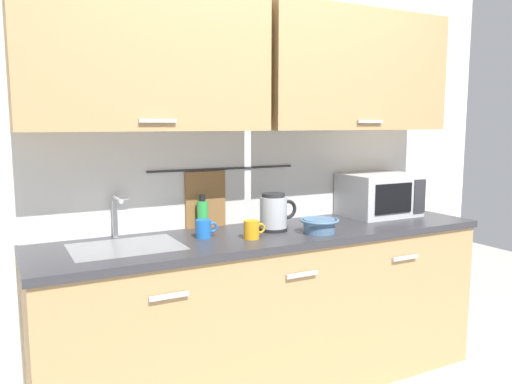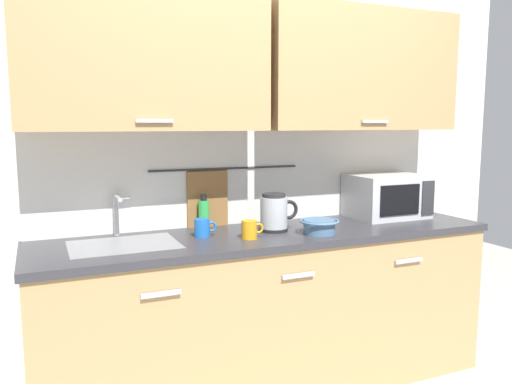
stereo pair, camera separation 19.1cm
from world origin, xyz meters
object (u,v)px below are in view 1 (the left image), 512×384
object	(u,v)px
microwave	(379,195)
dish_soap_bottle	(202,214)
electric_kettle	(274,212)
mixing_bowl	(319,225)
mug_by_kettle	(204,229)
mug_near_sink	(252,230)

from	to	relation	value
microwave	dish_soap_bottle	xyz separation A→B (m)	(-1.17, 0.12, -0.05)
microwave	electric_kettle	size ratio (longest dim) A/B	2.03
dish_soap_bottle	mixing_bowl	size ratio (longest dim) A/B	0.92
electric_kettle	dish_soap_bottle	xyz separation A→B (m)	(-0.34, 0.21, -0.01)
mixing_bowl	mug_by_kettle	xyz separation A→B (m)	(-0.60, 0.18, 0.00)
microwave	mixing_bowl	distance (m)	0.70
mixing_bowl	electric_kettle	bearing A→B (deg)	138.46
electric_kettle	mug_by_kettle	world-z (taller)	electric_kettle
dish_soap_bottle	mug_by_kettle	distance (m)	0.21
dish_soap_bottle	microwave	bearing A→B (deg)	-5.92
microwave	mug_by_kettle	bearing A→B (deg)	-176.43
microwave	electric_kettle	world-z (taller)	microwave
dish_soap_bottle	mixing_bowl	bearing A→B (deg)	-35.72
microwave	dish_soap_bottle	size ratio (longest dim) A/B	2.35
mug_by_kettle	electric_kettle	bearing A→B (deg)	-1.93
mixing_bowl	mug_near_sink	bearing A→B (deg)	173.47
mixing_bowl	mug_by_kettle	distance (m)	0.62
electric_kettle	mug_near_sink	xyz separation A→B (m)	(-0.20, -0.12, -0.05)
mixing_bowl	dish_soap_bottle	bearing A→B (deg)	144.28
electric_kettle	mixing_bowl	world-z (taller)	electric_kettle
mug_near_sink	mixing_bowl	bearing A→B (deg)	-6.53
mug_near_sink	mixing_bowl	size ratio (longest dim) A/B	0.56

